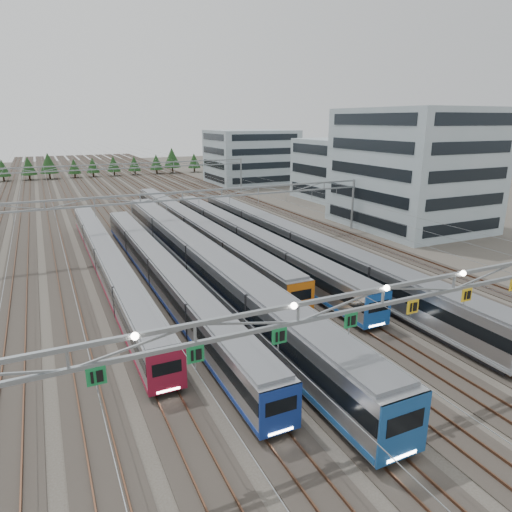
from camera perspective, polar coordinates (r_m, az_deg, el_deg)
name	(u,v)px	position (r m, az deg, el deg)	size (l,w,h in m)	color
ground	(373,407)	(30.49, 14.47, -17.77)	(400.00, 400.00, 0.00)	#47423A
track_bed	(115,184)	(121.05, -17.21, 8.56)	(54.00, 260.00, 5.42)	#2D2823
train_a	(107,260)	(53.65, -18.14, -0.53)	(2.53, 52.65, 3.29)	black
train_b	(161,272)	(48.16, -11.79, -1.91)	(2.60, 52.53, 3.37)	black
train_c	(200,261)	(49.75, -6.96, -0.60)	(3.19, 62.54, 4.16)	black
train_d	(194,228)	(66.35, -7.82, 3.49)	(2.77, 60.59, 3.60)	black
train_e	(246,238)	(60.15, -1.25, 2.24)	(2.71, 53.00, 3.52)	black
train_f	(300,245)	(56.62, 5.57, 1.39)	(2.92, 59.88, 3.80)	black
gantry_near	(383,301)	(27.08, 15.62, -5.40)	(56.36, 0.61, 8.08)	gray
gantry_mid	(183,202)	(62.15, -9.14, 6.63)	(56.36, 0.36, 8.00)	gray
gantry_far	(124,170)	(105.76, -16.19, 10.26)	(56.36, 0.36, 8.00)	gray
depot_bldg_south	(412,169)	(78.81, 18.96, 10.24)	(18.00, 22.00, 18.77)	#90A5AC
depot_bldg_mid	(336,169)	(104.39, 9.92, 10.64)	(14.00, 16.00, 13.00)	#90A5AC
depot_bldg_north	(251,157)	(129.20, -0.63, 12.29)	(22.00, 18.00, 14.33)	#90A5AC
treeline	(116,162)	(152.43, -17.08, 11.14)	(106.40, 5.60, 7.02)	#332114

